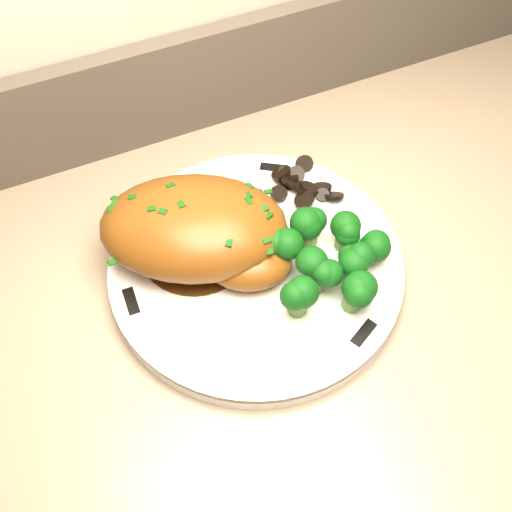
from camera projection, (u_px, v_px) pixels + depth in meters
name	position (u px, v px, depth m)	size (l,w,h in m)	color
plate	(256.00, 268.00, 0.61)	(0.28, 0.28, 0.02)	white
rim_accent_0	(274.00, 168.00, 0.67)	(0.03, 0.01, 0.00)	black
rim_accent_1	(131.00, 301.00, 0.58)	(0.03, 0.01, 0.00)	black
rim_accent_2	(364.00, 333.00, 0.56)	(0.03, 0.01, 0.00)	black
gravy_pool	(196.00, 249.00, 0.61)	(0.11, 0.11, 0.00)	#3E240B
chicken_breast	(200.00, 231.00, 0.59)	(0.21, 0.18, 0.07)	brown
mushroom_pile	(295.00, 193.00, 0.65)	(0.08, 0.06, 0.02)	black
broccoli_florets	(329.00, 259.00, 0.58)	(0.11, 0.10, 0.04)	#547B34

